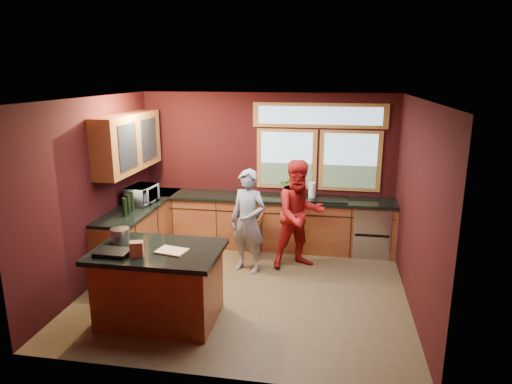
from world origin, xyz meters
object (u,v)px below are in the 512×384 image
(person_red, at_px, (300,215))
(cutting_board, at_px, (172,251))
(person_grey, at_px, (248,221))
(stock_pot, at_px, (120,235))
(island, at_px, (159,284))

(person_red, distance_m, cutting_board, 2.42)
(person_grey, xyz_separation_m, cutting_board, (-0.61, -1.70, 0.15))
(person_grey, bearing_deg, stock_pot, -112.29)
(island, xyz_separation_m, person_red, (1.58, 1.94, 0.39))
(person_grey, relative_size, person_red, 0.93)
(island, xyz_separation_m, person_grey, (0.81, 1.65, 0.33))
(island, bearing_deg, person_grey, 63.75)
(island, distance_m, stock_pot, 0.80)
(person_red, relative_size, cutting_board, 4.96)
(island, xyz_separation_m, cutting_board, (0.20, -0.05, 0.48))
(person_grey, distance_m, person_red, 0.82)
(stock_pot, bearing_deg, person_grey, 47.69)
(island, relative_size, person_red, 0.89)
(island, bearing_deg, cutting_board, -14.04)
(person_red, xyz_separation_m, cutting_board, (-1.38, -1.99, 0.09))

